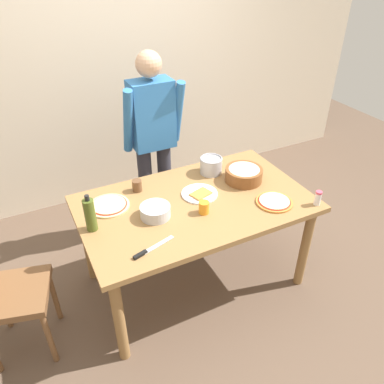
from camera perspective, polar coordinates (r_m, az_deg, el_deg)
ground at (r=3.14m, az=0.42°, el=-12.87°), size 8.00×8.00×0.00m
wall_back at (r=3.78m, az=-11.18°, el=18.12°), size 5.60×0.10×2.60m
dining_table at (r=2.69m, az=0.48°, el=-3.03°), size 1.60×0.96×0.76m
person_cook at (r=3.15m, az=-5.94°, el=8.34°), size 0.49×0.25×1.62m
pizza_raw_on_board at (r=2.65m, az=-12.41°, el=-1.97°), size 0.28×0.28×0.02m
pizza_cooked_on_tray at (r=2.68m, az=12.29°, el=-1.43°), size 0.26×0.26×0.02m
plate_with_slice at (r=2.70m, az=1.18°, el=-0.26°), size 0.26×0.26×0.02m
popcorn_bowl at (r=2.86m, az=7.81°, el=2.80°), size 0.28×0.28×0.11m
mixing_bowl_steel at (r=2.49m, az=-5.55°, el=-2.93°), size 0.20×0.20×0.08m
olive_oil_bottle at (r=2.41m, az=-15.10°, el=-3.31°), size 0.07×0.07×0.26m
steel_pot at (r=2.94m, az=2.89°, el=4.06°), size 0.17×0.17×0.13m
cup_orange at (r=2.51m, az=1.81°, el=-2.34°), size 0.07×0.07×0.08m
cup_small_brown at (r=2.76m, az=-8.28°, el=0.95°), size 0.07×0.07×0.08m
salt_shaker at (r=2.72m, az=18.44°, el=-0.87°), size 0.04×0.04×0.11m
chef_knife at (r=2.25m, az=-6.49°, el=-8.66°), size 0.29×0.11×0.02m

